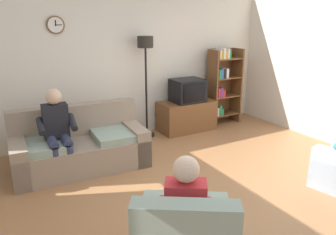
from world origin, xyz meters
The scene contains 9 objects.
ground_plane centered at (0.00, 0.00, 0.00)m, with size 12.00×12.00×0.00m, color #9E6B42.
back_wall_assembly centered at (0.00, 2.66, 1.35)m, with size 6.20×0.17×2.70m.
couch centered at (-1.34, 1.58, 0.31)m, with size 1.95×0.99×0.90m.
tv_stand centered at (0.96, 2.25, 0.30)m, with size 1.10×0.56×0.59m.
tv centered at (0.96, 2.23, 0.81)m, with size 0.60×0.49×0.44m.
bookshelf centered at (1.87, 2.32, 0.84)m, with size 0.68×0.36×1.58m.
floor_lamp centered at (0.13, 2.35, 1.45)m, with size 0.28×0.28×1.85m.
person_on_couch centered at (-1.66, 1.47, 0.70)m, with size 0.53×0.55×1.24m.
person_in_left_armchair centered at (-1.11, -0.96, 0.60)m, with size 0.61×0.64×1.12m.
Camera 1 is at (-2.48, -3.07, 2.18)m, focal length 35.66 mm.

